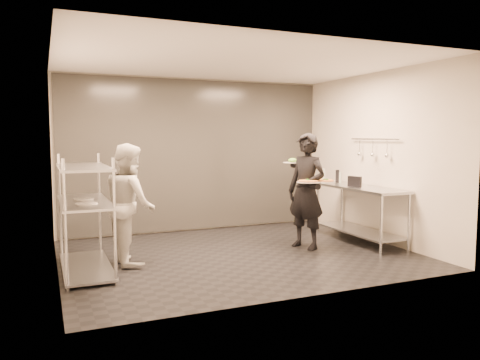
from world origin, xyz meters
name	(u,v)px	position (x,y,z in m)	size (l,w,h in m)	color
room_shell	(211,157)	(0.00, 1.18, 1.40)	(5.00, 4.00, 2.80)	black
pass_rack	(85,212)	(-2.15, 0.00, 0.77)	(0.60, 1.60, 1.50)	silver
prep_counter	(360,204)	(2.18, 0.00, 0.63)	(0.60, 1.80, 0.92)	silver
utensil_rail	(373,148)	(2.43, 0.00, 1.55)	(0.07, 1.20, 0.31)	silver
waiter	(306,191)	(1.14, -0.03, 0.90)	(0.65, 0.43, 1.79)	black
chef	(130,204)	(-1.55, 0.15, 0.83)	(0.80, 0.63, 1.65)	silver
pizza_plate_near	(308,181)	(1.04, -0.24, 1.07)	(0.35, 0.35, 0.05)	silver
pizza_plate_far	(324,181)	(1.33, -0.22, 1.07)	(0.35, 0.35, 0.05)	silver
salad_plate	(293,161)	(1.07, 0.28, 1.34)	(0.31, 0.31, 0.07)	silver
pos_monitor	(355,182)	(2.06, -0.01, 1.01)	(0.05, 0.25, 0.18)	black
bottle_green	(323,176)	(1.98, 0.80, 1.05)	(0.07, 0.07, 0.25)	#99A698
bottle_clear	(340,177)	(2.26, 0.69, 1.02)	(0.06, 0.06, 0.19)	#99A698
bottle_dark	(337,176)	(2.22, 0.71, 1.03)	(0.07, 0.07, 0.23)	black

